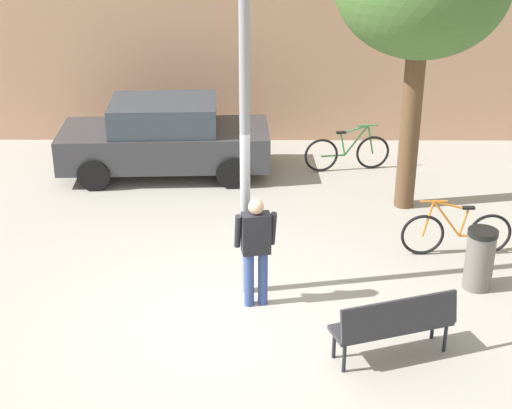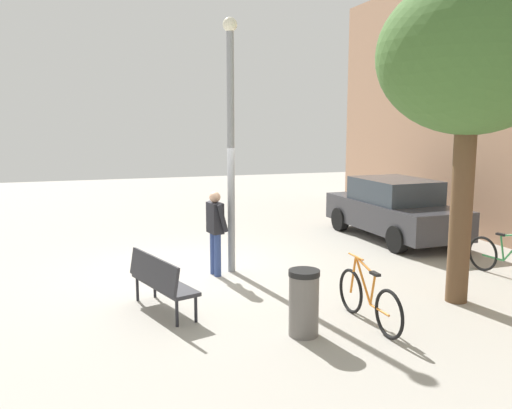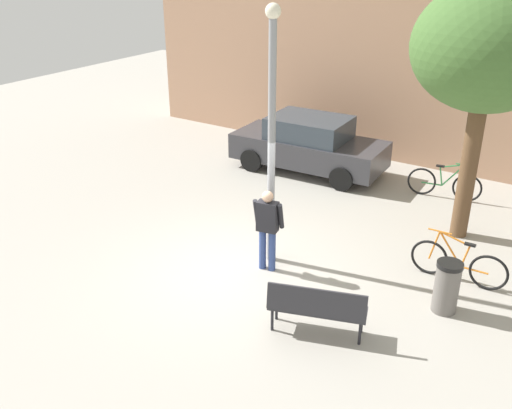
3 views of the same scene
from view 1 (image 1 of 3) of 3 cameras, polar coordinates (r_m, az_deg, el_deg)
ground_plane at (r=11.09m, az=-2.14°, el=-8.20°), size 36.00×36.00×0.00m
lamppost at (r=10.53m, az=-0.84°, el=6.84°), size 0.28×0.28×4.97m
person_by_lamppost at (r=10.89m, az=-0.00°, el=-3.01°), size 0.62×0.36×1.67m
park_bench at (r=10.09m, az=10.21°, el=-8.55°), size 1.67×0.95×0.92m
bicycle_orange at (r=12.96m, az=14.54°, el=-2.04°), size 1.81×0.10×0.97m
bicycle_green at (r=16.12m, az=6.78°, el=3.83°), size 1.79×0.34×0.97m
parked_car_charcoal at (r=15.81m, az=-6.75°, el=4.92°), size 4.27×1.97×1.55m
trash_bin at (r=12.01m, az=16.19°, el=-3.88°), size 0.45×0.45×0.96m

